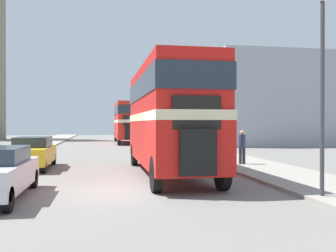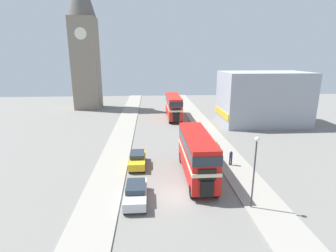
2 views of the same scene
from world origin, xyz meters
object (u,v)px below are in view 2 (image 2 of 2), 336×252
Objects in this scene: double_decker_bus at (197,152)px; bus_distant at (174,105)px; bicycle_on_pavement at (218,146)px; church_tower at (84,38)px; car_parked_mid at (137,159)px; pedestrian_walking at (231,157)px; street_lamp at (255,162)px; car_parked_near at (136,192)px.

bus_distant is at bearing 89.89° from double_decker_bus.
bicycle_on_pavement is 40.50m from church_tower.
church_tower reaches higher than double_decker_bus.
double_decker_bus is 7.05m from car_parked_mid.
pedestrian_walking is 8.83m from street_lamp.
car_parked_near is at bearing -129.99° from bicycle_on_pavement.
bicycle_on_pavement is at bearing 50.01° from car_parked_near.
bicycle_on_pavement is at bearing 86.57° from street_lamp.
bus_distant is at bearing 75.19° from car_parked_mid.
car_parked_mid is 0.74× the size of street_lamp.
church_tower is (-18.71, 37.66, 12.89)m from double_decker_bus.
church_tower is at bearing 148.27° from bus_distant.
street_lamp is at bearing -93.43° from bicycle_on_pavement.
car_parked_mid is 2.56× the size of pedestrian_walking.
car_parked_near is 0.15× the size of church_tower.
church_tower is at bearing 127.55° from bicycle_on_pavement.
pedestrian_walking is (10.25, -0.75, 0.29)m from car_parked_mid.
pedestrian_walking is at bearing -4.21° from car_parked_mid.
car_parked_near is at bearing 169.06° from street_lamp.
car_parked_mid reaches higher than bicycle_on_pavement.
bus_distant reaches higher than car_parked_mid.
car_parked_near is at bearing -101.01° from bus_distant.
car_parked_mid is at bearing 175.79° from pedestrian_walking.
pedestrian_walking is 0.06× the size of church_tower.
church_tower is (-22.95, 35.23, 14.47)m from pedestrian_walking.
church_tower reaches higher than street_lamp.
pedestrian_walking is 0.96× the size of bicycle_on_pavement.
car_parked_mid is 11.23m from bicycle_on_pavement.
car_parked_near is at bearing -88.59° from car_parked_mid.
double_decker_bus is 0.93× the size of bus_distant.
street_lamp is at bearing -95.95° from pedestrian_walking.
bus_distant is 30.78m from car_parked_near.
street_lamp reaches higher than double_decker_bus.
double_decker_bus is at bearing -27.96° from car_parked_mid.
car_parked_near is at bearing -147.07° from pedestrian_walking.
pedestrian_walking is 0.29× the size of street_lamp.
pedestrian_walking is at bearing 29.78° from double_decker_bus.
bus_distant is (0.05, 26.06, -0.03)m from double_decker_bus.
car_parked_mid is at bearing 91.41° from car_parked_near.
double_decker_bus reaches higher than bicycle_on_pavement.
street_lamp is (9.38, -9.05, 3.17)m from car_parked_mid.
bus_distant is at bearing 78.99° from car_parked_near.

